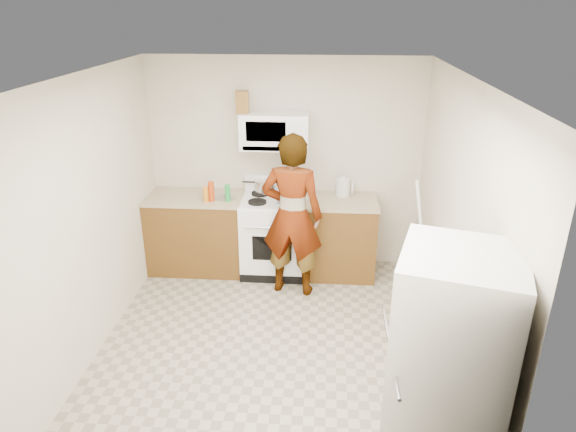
# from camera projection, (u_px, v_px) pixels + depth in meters

# --- Properties ---
(floor) EXTENTS (3.60, 3.60, 0.00)m
(floor) POSITION_uv_depth(u_px,v_px,m) (270.00, 344.00, 4.92)
(floor) COLOR gray
(floor) RESTS_ON ground
(back_wall) EXTENTS (3.20, 0.02, 2.50)m
(back_wall) POSITION_uv_depth(u_px,v_px,m) (285.00, 165.00, 6.08)
(back_wall) COLOR beige
(back_wall) RESTS_ON floor
(right_wall) EXTENTS (0.02, 3.60, 2.50)m
(right_wall) POSITION_uv_depth(u_px,v_px,m) (456.00, 231.00, 4.33)
(right_wall) COLOR beige
(right_wall) RESTS_ON floor
(cabinet_left) EXTENTS (1.12, 0.62, 0.90)m
(cabinet_left) POSITION_uv_depth(u_px,v_px,m) (197.00, 234.00, 6.19)
(cabinet_left) COLOR brown
(cabinet_left) RESTS_ON floor
(counter_left) EXTENTS (1.14, 0.64, 0.03)m
(counter_left) POSITION_uv_depth(u_px,v_px,m) (195.00, 197.00, 6.01)
(counter_left) COLOR tan
(counter_left) RESTS_ON cabinet_left
(cabinet_right) EXTENTS (0.80, 0.62, 0.90)m
(cabinet_right) POSITION_uv_depth(u_px,v_px,m) (340.00, 238.00, 6.07)
(cabinet_right) COLOR brown
(cabinet_right) RESTS_ON floor
(counter_right) EXTENTS (0.82, 0.64, 0.03)m
(counter_right) POSITION_uv_depth(u_px,v_px,m) (342.00, 201.00, 5.89)
(counter_right) COLOR tan
(counter_right) RESTS_ON cabinet_right
(gas_range) EXTENTS (0.76, 0.65, 1.13)m
(gas_range) POSITION_uv_depth(u_px,v_px,m) (275.00, 234.00, 6.10)
(gas_range) COLOR white
(gas_range) RESTS_ON floor
(microwave) EXTENTS (0.76, 0.38, 0.40)m
(microwave) POSITION_uv_depth(u_px,v_px,m) (275.00, 131.00, 5.75)
(microwave) COLOR white
(microwave) RESTS_ON back_wall
(person) EXTENTS (0.72, 0.53, 1.82)m
(person) POSITION_uv_depth(u_px,v_px,m) (292.00, 216.00, 5.50)
(person) COLOR tan
(person) RESTS_ON floor
(fridge) EXTENTS (0.86, 0.86, 1.70)m
(fridge) POSITION_uv_depth(u_px,v_px,m) (447.00, 374.00, 3.26)
(fridge) COLOR #BBBBB7
(fridge) RESTS_ON floor
(kettle) EXTENTS (0.16, 0.16, 0.20)m
(kettle) POSITION_uv_depth(u_px,v_px,m) (343.00, 187.00, 5.99)
(kettle) COLOR silver
(kettle) RESTS_ON counter_right
(jug) EXTENTS (0.15, 0.15, 0.24)m
(jug) POSITION_uv_depth(u_px,v_px,m) (242.00, 102.00, 5.63)
(jug) COLOR brown
(jug) RESTS_ON microwave
(saucepan) EXTENTS (0.26, 0.26, 0.14)m
(saucepan) POSITION_uv_depth(u_px,v_px,m) (265.00, 186.00, 6.06)
(saucepan) COLOR silver
(saucepan) RESTS_ON gas_range
(tray) EXTENTS (0.26, 0.18, 0.05)m
(tray) POSITION_uv_depth(u_px,v_px,m) (288.00, 199.00, 5.84)
(tray) COLOR silver
(tray) RESTS_ON gas_range
(bottle_spray) EXTENTS (0.07, 0.07, 0.23)m
(bottle_spray) POSITION_uv_depth(u_px,v_px,m) (211.00, 191.00, 5.81)
(bottle_spray) COLOR #B7380D
(bottle_spray) RESTS_ON counter_left
(bottle_hot_sauce) EXTENTS (0.08, 0.08, 0.18)m
(bottle_hot_sauce) POSITION_uv_depth(u_px,v_px,m) (206.00, 194.00, 5.79)
(bottle_hot_sauce) COLOR orange
(bottle_hot_sauce) RESTS_ON counter_left
(bottle_green_cap) EXTENTS (0.08, 0.08, 0.19)m
(bottle_green_cap) POSITION_uv_depth(u_px,v_px,m) (228.00, 193.00, 5.81)
(bottle_green_cap) COLOR #188834
(bottle_green_cap) RESTS_ON counter_left
(pot_lid) EXTENTS (0.32, 0.32, 0.01)m
(pot_lid) POSITION_uv_depth(u_px,v_px,m) (226.00, 198.00, 5.93)
(pot_lid) COLOR silver
(pot_lid) RESTS_ON counter_left
(broom) EXTENTS (0.31, 0.15, 1.43)m
(broom) POSITION_uv_depth(u_px,v_px,m) (423.00, 244.00, 5.29)
(broom) COLOR white
(broom) RESTS_ON floor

